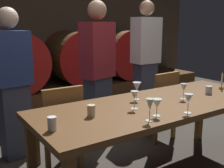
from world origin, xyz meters
name	(u,v)px	position (x,y,z in m)	size (l,w,h in m)	color
back_wall	(33,32)	(0.00, 3.17, 1.31)	(7.10, 0.24, 2.62)	brown
barrel_shelf	(48,99)	(0.00, 2.62, 0.21)	(6.39, 0.90, 0.43)	brown
wine_barrel_center_left	(14,62)	(-0.52, 2.62, 0.88)	(0.92, 0.83, 0.92)	#513319
wine_barrel_center_right	(75,58)	(0.53, 2.62, 0.88)	(0.92, 0.83, 0.92)	#513319
wine_barrel_far_right	(121,54)	(1.52, 2.62, 0.88)	(0.92, 0.83, 0.92)	brown
dining_table	(159,110)	(0.10, 0.04, 0.69)	(2.31, 0.87, 0.76)	brown
chair_left	(60,124)	(-0.60, 0.68, 0.49)	(0.41, 0.41, 0.88)	brown
chair_right	(160,102)	(0.76, 0.71, 0.49)	(0.43, 0.43, 0.88)	brown
guest_left	(13,84)	(-0.89, 1.23, 0.83)	(0.41, 0.29, 1.62)	#33384C
guest_center	(98,73)	(0.05, 1.04, 0.89)	(0.43, 0.33, 1.72)	#33384C
guest_right	(145,63)	(0.98, 1.26, 0.91)	(0.38, 0.24, 1.77)	#33384C
candle_center	(222,85)	(1.03, 0.04, 0.81)	(0.05, 0.05, 0.19)	olive
wine_glass_far_left	(150,105)	(-0.30, -0.29, 0.88)	(0.06, 0.06, 0.17)	silver
wine_glass_left	(135,96)	(-0.21, 0.01, 0.87)	(0.07, 0.07, 0.16)	silver
wine_glass_center_left	(157,104)	(-0.18, -0.23, 0.85)	(0.08, 0.08, 0.14)	silver
wine_glass_center_right	(137,87)	(-0.01, 0.22, 0.88)	(0.08, 0.08, 0.17)	white
wine_glass_right	(188,99)	(0.08, -0.32, 0.87)	(0.07, 0.07, 0.16)	white
wine_glass_far_right	(184,88)	(0.37, -0.01, 0.87)	(0.07, 0.07, 0.15)	silver
cup_far_left	(52,124)	(-0.96, -0.07, 0.80)	(0.06, 0.06, 0.10)	white
cup_center_left	(91,111)	(-0.61, 0.04, 0.80)	(0.06, 0.06, 0.09)	beige
cup_center_right	(209,90)	(0.74, -0.01, 0.80)	(0.07, 0.07, 0.08)	silver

